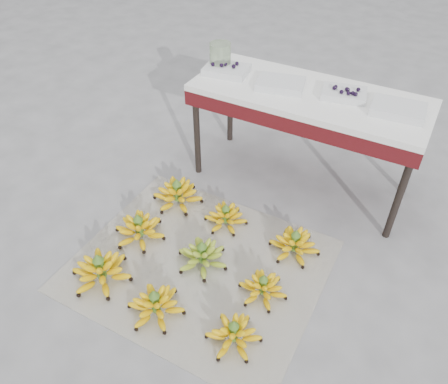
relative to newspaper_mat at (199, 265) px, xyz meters
The scene contains 17 objects.
ground 0.07m from the newspaper_mat, ahead, with size 60.00×60.00×0.00m, color slate.
newspaper_mat is the anchor object (origin of this frame).
bunch_front_left 0.50m from the newspaper_mat, 140.49° to the right, with size 0.33×0.33×0.19m.
bunch_front_center 0.35m from the newspaper_mat, 94.37° to the right, with size 0.29×0.29×0.16m.
bunch_front_right 0.48m from the newspaper_mat, 39.74° to the right, with size 0.33×0.33×0.15m.
bunch_mid_left 0.40m from the newspaper_mat, behind, with size 0.32×0.32×0.17m.
bunch_mid_center 0.06m from the newspaper_mat, 62.89° to the left, with size 0.31×0.31×0.16m.
bunch_mid_right 0.37m from the newspaper_mat, ahead, with size 0.28×0.28×0.14m.
bunch_back_left 0.52m from the newspaper_mat, 135.56° to the left, with size 0.31×0.31×0.18m.
bunch_back_center 0.34m from the newspaper_mat, 94.41° to the left, with size 0.24×0.24×0.15m.
bunch_back_right 0.52m from the newspaper_mat, 39.34° to the left, with size 0.27×0.27×0.16m.
vendor_table 1.09m from the newspaper_mat, 78.11° to the left, with size 1.32×0.53×0.64m.
tray_far_left 1.16m from the newspaper_mat, 110.12° to the left, with size 0.28×0.22×0.07m.
tray_left 1.10m from the newspaper_mat, 88.41° to the left, with size 0.29×0.24×0.04m.
tray_right 1.21m from the newspaper_mat, 68.62° to the left, with size 0.27×0.22×0.06m.
tray_far_right 1.31m from the newspaper_mat, 53.93° to the left, with size 0.28×0.21×0.04m.
glass_jar 1.24m from the newspaper_mat, 112.66° to the left, with size 0.13×0.13×0.16m, color #B5CEA4.
Camera 1 is at (0.77, -1.25, 1.79)m, focal length 35.00 mm.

